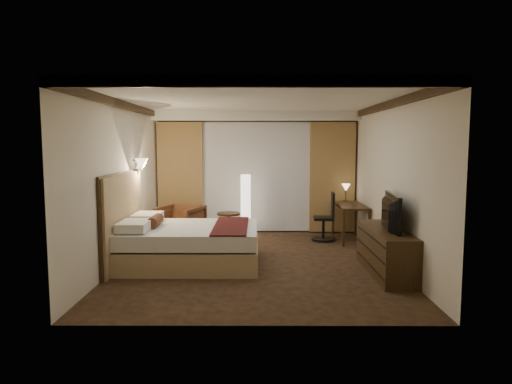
{
  "coord_description": "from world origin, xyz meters",
  "views": [
    {
      "loc": [
        0.03,
        -7.58,
        1.99
      ],
      "look_at": [
        0.0,
        0.4,
        1.15
      ],
      "focal_mm": 32.0,
      "sensor_mm": 36.0,
      "label": 1
    }
  ],
  "objects_px": {
    "bed": "(191,245)",
    "television": "(385,208)",
    "armchair": "(180,222)",
    "floor_lamp": "(246,205)",
    "dresser": "(386,251)",
    "office_chair": "(324,216)",
    "desk": "(350,222)",
    "side_table": "(229,226)"
  },
  "relations": [
    {
      "from": "bed",
      "to": "floor_lamp",
      "type": "height_order",
      "value": "floor_lamp"
    },
    {
      "from": "dresser",
      "to": "floor_lamp",
      "type": "bearing_deg",
      "value": 128.15
    },
    {
      "from": "bed",
      "to": "desk",
      "type": "distance_m",
      "value": 3.58
    },
    {
      "from": "armchair",
      "to": "television",
      "type": "xyz_separation_m",
      "value": [
        3.52,
        -2.34,
        0.61
      ]
    },
    {
      "from": "armchair",
      "to": "television",
      "type": "relative_size",
      "value": 0.74
    },
    {
      "from": "television",
      "to": "office_chair",
      "type": "bearing_deg",
      "value": 20.13
    },
    {
      "from": "floor_lamp",
      "to": "bed",
      "type": "bearing_deg",
      "value": -110.53
    },
    {
      "from": "floor_lamp",
      "to": "office_chair",
      "type": "bearing_deg",
      "value": -14.48
    },
    {
      "from": "bed",
      "to": "desk",
      "type": "relative_size",
      "value": 1.69
    },
    {
      "from": "bed",
      "to": "floor_lamp",
      "type": "bearing_deg",
      "value": 69.47
    },
    {
      "from": "bed",
      "to": "armchair",
      "type": "xyz_separation_m",
      "value": [
        -0.48,
        1.77,
        0.08
      ]
    },
    {
      "from": "armchair",
      "to": "office_chair",
      "type": "height_order",
      "value": "office_chair"
    },
    {
      "from": "bed",
      "to": "television",
      "type": "height_order",
      "value": "television"
    },
    {
      "from": "floor_lamp",
      "to": "desk",
      "type": "distance_m",
      "value": 2.23
    },
    {
      "from": "bed",
      "to": "floor_lamp",
      "type": "distance_m",
      "value": 2.45
    },
    {
      "from": "armchair",
      "to": "office_chair",
      "type": "distance_m",
      "value": 2.95
    },
    {
      "from": "armchair",
      "to": "desk",
      "type": "bearing_deg",
      "value": 24.61
    },
    {
      "from": "floor_lamp",
      "to": "television",
      "type": "distance_m",
      "value": 3.6
    },
    {
      "from": "side_table",
      "to": "floor_lamp",
      "type": "distance_m",
      "value": 0.58
    },
    {
      "from": "bed",
      "to": "armchair",
      "type": "relative_size",
      "value": 2.72
    },
    {
      "from": "side_table",
      "to": "bed",
      "type": "bearing_deg",
      "value": -103.75
    },
    {
      "from": "office_chair",
      "to": "desk",
      "type": "bearing_deg",
      "value": 9.06
    },
    {
      "from": "armchair",
      "to": "office_chair",
      "type": "bearing_deg",
      "value": 24.05
    },
    {
      "from": "side_table",
      "to": "desk",
      "type": "xyz_separation_m",
      "value": [
        2.53,
        -0.15,
        0.1
      ]
    },
    {
      "from": "floor_lamp",
      "to": "dresser",
      "type": "xyz_separation_m",
      "value": [
        2.23,
        -2.84,
        -0.33
      ]
    },
    {
      "from": "floor_lamp",
      "to": "office_chair",
      "type": "distance_m",
      "value": 1.68
    },
    {
      "from": "armchair",
      "to": "bed",
      "type": "bearing_deg",
      "value": -52.49
    },
    {
      "from": "bed",
      "to": "office_chair",
      "type": "xyz_separation_m",
      "value": [
        2.47,
        1.85,
        0.18
      ]
    },
    {
      "from": "side_table",
      "to": "television",
      "type": "bearing_deg",
      "value": -45.79
    },
    {
      "from": "side_table",
      "to": "office_chair",
      "type": "xyz_separation_m",
      "value": [
        1.97,
        -0.2,
        0.23
      ]
    },
    {
      "from": "bed",
      "to": "side_table",
      "type": "relative_size",
      "value": 4.05
    },
    {
      "from": "bed",
      "to": "dresser",
      "type": "xyz_separation_m",
      "value": [
        3.08,
        -0.56,
        0.02
      ]
    },
    {
      "from": "bed",
      "to": "armchair",
      "type": "height_order",
      "value": "armchair"
    },
    {
      "from": "desk",
      "to": "dresser",
      "type": "bearing_deg",
      "value": -88.84
    },
    {
      "from": "floor_lamp",
      "to": "television",
      "type": "xyz_separation_m",
      "value": [
        2.2,
        -2.84,
        0.34
      ]
    },
    {
      "from": "armchair",
      "to": "floor_lamp",
      "type": "xyz_separation_m",
      "value": [
        1.33,
        0.5,
        0.27
      ]
    },
    {
      "from": "dresser",
      "to": "television",
      "type": "height_order",
      "value": "television"
    },
    {
      "from": "side_table",
      "to": "television",
      "type": "relative_size",
      "value": 0.49
    },
    {
      "from": "bed",
      "to": "armchair",
      "type": "bearing_deg",
      "value": 105.06
    },
    {
      "from": "floor_lamp",
      "to": "desk",
      "type": "height_order",
      "value": "floor_lamp"
    },
    {
      "from": "desk",
      "to": "television",
      "type": "distance_m",
      "value": 2.55
    },
    {
      "from": "office_chair",
      "to": "television",
      "type": "relative_size",
      "value": 0.91
    }
  ]
}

